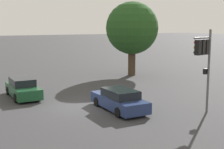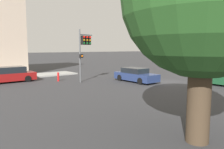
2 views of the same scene
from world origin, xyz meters
The scene contains 6 objects.
ground_plane centered at (0.00, 0.00, 0.00)m, with size 300.00×300.00×0.00m, color #333335.
traffic_signal centered at (5.40, 5.80, 3.72)m, with size 0.83×1.82×5.20m.
crossing_car_0 centered at (2.05, 1.92, 0.66)m, with size 4.86×2.08×1.39m.
crossing_car_1 centered at (-4.75, -2.49, 0.70)m, with size 4.75×2.01×1.46m.
parked_car_0 centered at (9.85, 11.74, 0.72)m, with size 2.13×4.81×1.54m.
fire_hydrant centered at (7.33, 7.79, 0.49)m, with size 0.22×0.22×0.92m.
Camera 2 is at (-13.14, 17.78, 3.37)m, focal length 35.00 mm.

